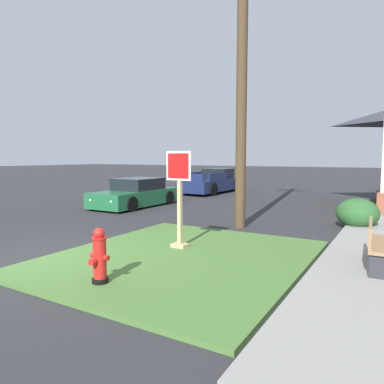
{
  "coord_description": "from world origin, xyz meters",
  "views": [
    {
      "loc": [
        6.53,
        -4.69,
        2.18
      ],
      "look_at": [
        2.01,
        2.98,
        1.31
      ],
      "focal_mm": 33.18,
      "sensor_mm": 36.0,
      "label": 1
    }
  ],
  "objects_px": {
    "fire_hydrant": "(100,257)",
    "street_bench": "(377,242)",
    "parked_sedan_green": "(136,194)",
    "manhole_cover": "(150,234)",
    "stop_sign": "(179,202)",
    "utility_pole": "(242,41)",
    "pickup_truck_navy": "(213,183)"
  },
  "relations": [
    {
      "from": "fire_hydrant",
      "to": "street_bench",
      "type": "height_order",
      "value": "fire_hydrant"
    },
    {
      "from": "fire_hydrant",
      "to": "parked_sedan_green",
      "type": "xyz_separation_m",
      "value": [
        -5.89,
        8.12,
        0.02
      ]
    },
    {
      "from": "manhole_cover",
      "to": "fire_hydrant",
      "type": "bearing_deg",
      "value": -64.05
    },
    {
      "from": "parked_sedan_green",
      "to": "stop_sign",
      "type": "bearing_deg",
      "value": -43.33
    },
    {
      "from": "stop_sign",
      "to": "parked_sedan_green",
      "type": "height_order",
      "value": "stop_sign"
    },
    {
      "from": "manhole_cover",
      "to": "utility_pole",
      "type": "bearing_deg",
      "value": 49.37
    },
    {
      "from": "street_bench",
      "to": "utility_pole",
      "type": "distance_m",
      "value": 6.95
    },
    {
      "from": "pickup_truck_navy",
      "to": "street_bench",
      "type": "relative_size",
      "value": 3.32
    },
    {
      "from": "parked_sedan_green",
      "to": "street_bench",
      "type": "bearing_deg",
      "value": -26.69
    },
    {
      "from": "street_bench",
      "to": "stop_sign",
      "type": "bearing_deg",
      "value": -173.06
    },
    {
      "from": "manhole_cover",
      "to": "street_bench",
      "type": "distance_m",
      "value": 5.84
    },
    {
      "from": "manhole_cover",
      "to": "parked_sedan_green",
      "type": "relative_size",
      "value": 0.16
    },
    {
      "from": "manhole_cover",
      "to": "pickup_truck_navy",
      "type": "xyz_separation_m",
      "value": [
        -3.9,
        11.58,
        0.61
      ]
    },
    {
      "from": "stop_sign",
      "to": "utility_pole",
      "type": "xyz_separation_m",
      "value": [
        0.15,
        3.27,
        4.46
      ]
    },
    {
      "from": "stop_sign",
      "to": "street_bench",
      "type": "height_order",
      "value": "stop_sign"
    },
    {
      "from": "pickup_truck_navy",
      "to": "street_bench",
      "type": "distance_m",
      "value": 15.56
    },
    {
      "from": "fire_hydrant",
      "to": "street_bench",
      "type": "xyz_separation_m",
      "value": [
        3.94,
        3.18,
        0.07
      ]
    },
    {
      "from": "fire_hydrant",
      "to": "stop_sign",
      "type": "xyz_separation_m",
      "value": [
        -0.12,
        2.68,
        0.62
      ]
    },
    {
      "from": "stop_sign",
      "to": "pickup_truck_navy",
      "type": "height_order",
      "value": "stop_sign"
    },
    {
      "from": "parked_sedan_green",
      "to": "utility_pole",
      "type": "height_order",
      "value": "utility_pole"
    },
    {
      "from": "fire_hydrant",
      "to": "utility_pole",
      "type": "distance_m",
      "value": 7.82
    },
    {
      "from": "fire_hydrant",
      "to": "utility_pole",
      "type": "xyz_separation_m",
      "value": [
        0.02,
        5.95,
        5.09
      ]
    },
    {
      "from": "parked_sedan_green",
      "to": "pickup_truck_navy",
      "type": "height_order",
      "value": "pickup_truck_navy"
    },
    {
      "from": "fire_hydrant",
      "to": "parked_sedan_green",
      "type": "distance_m",
      "value": 10.03
    },
    {
      "from": "parked_sedan_green",
      "to": "manhole_cover",
      "type": "bearing_deg",
      "value": -46.98
    },
    {
      "from": "stop_sign",
      "to": "utility_pole",
      "type": "distance_m",
      "value": 5.53
    },
    {
      "from": "parked_sedan_green",
      "to": "street_bench",
      "type": "height_order",
      "value": "parked_sedan_green"
    },
    {
      "from": "street_bench",
      "to": "utility_pole",
      "type": "height_order",
      "value": "utility_pole"
    },
    {
      "from": "fire_hydrant",
      "to": "utility_pole",
      "type": "bearing_deg",
      "value": 89.78
    },
    {
      "from": "parked_sedan_green",
      "to": "utility_pole",
      "type": "xyz_separation_m",
      "value": [
        5.91,
        -2.17,
        5.07
      ]
    },
    {
      "from": "manhole_cover",
      "to": "street_bench",
      "type": "height_order",
      "value": "street_bench"
    },
    {
      "from": "parked_sedan_green",
      "to": "utility_pole",
      "type": "bearing_deg",
      "value": -20.18
    }
  ]
}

